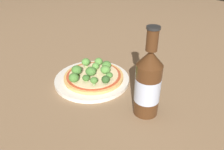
# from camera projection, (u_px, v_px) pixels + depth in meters

# --- Properties ---
(ground_plane) EXTENTS (3.00, 3.00, 0.00)m
(ground_plane) POSITION_uv_depth(u_px,v_px,m) (88.00, 79.00, 0.75)
(ground_plane) COLOR #846647
(plate) EXTENTS (0.25, 0.25, 0.01)m
(plate) POSITION_uv_depth(u_px,v_px,m) (92.00, 79.00, 0.73)
(plate) COLOR silver
(plate) RESTS_ON ground_plane
(pizza) EXTENTS (0.20, 0.20, 0.01)m
(pizza) POSITION_uv_depth(u_px,v_px,m) (94.00, 76.00, 0.73)
(pizza) COLOR tan
(pizza) RESTS_ON plate
(broccoli_floret_0) EXTENTS (0.03, 0.03, 0.03)m
(broccoli_floret_0) POSITION_uv_depth(u_px,v_px,m) (107.00, 65.00, 0.75)
(broccoli_floret_0) COLOR #7A9E5B
(broccoli_floret_0) RESTS_ON pizza
(broccoli_floret_1) EXTENTS (0.03, 0.03, 0.03)m
(broccoli_floret_1) POSITION_uv_depth(u_px,v_px,m) (95.00, 66.00, 0.74)
(broccoli_floret_1) COLOR #7A9E5B
(broccoli_floret_1) RESTS_ON pizza
(broccoli_floret_2) EXTENTS (0.03, 0.03, 0.03)m
(broccoli_floret_2) POSITION_uv_depth(u_px,v_px,m) (106.00, 80.00, 0.67)
(broccoli_floret_2) COLOR #7A9E5B
(broccoli_floret_2) RESTS_ON pizza
(broccoli_floret_3) EXTENTS (0.02, 0.02, 0.02)m
(broccoli_floret_3) POSITION_uv_depth(u_px,v_px,m) (86.00, 78.00, 0.68)
(broccoli_floret_3) COLOR #7A9E5B
(broccoli_floret_3) RESTS_ON pizza
(broccoli_floret_4) EXTENTS (0.03, 0.03, 0.03)m
(broccoli_floret_4) POSITION_uv_depth(u_px,v_px,m) (77.00, 70.00, 0.71)
(broccoli_floret_4) COLOR #7A9E5B
(broccoli_floret_4) RESTS_ON pizza
(broccoli_floret_5) EXTENTS (0.03, 0.03, 0.03)m
(broccoli_floret_5) POSITION_uv_depth(u_px,v_px,m) (86.00, 62.00, 0.76)
(broccoli_floret_5) COLOR #7A9E5B
(broccoli_floret_5) RESTS_ON pizza
(broccoli_floret_6) EXTENTS (0.03, 0.03, 0.03)m
(broccoli_floret_6) POSITION_uv_depth(u_px,v_px,m) (105.00, 70.00, 0.72)
(broccoli_floret_6) COLOR #7A9E5B
(broccoli_floret_6) RESTS_ON pizza
(broccoli_floret_7) EXTENTS (0.02, 0.02, 0.03)m
(broccoli_floret_7) POSITION_uv_depth(u_px,v_px,m) (94.00, 80.00, 0.66)
(broccoli_floret_7) COLOR #7A9E5B
(broccoli_floret_7) RESTS_ON pizza
(broccoli_floret_8) EXTENTS (0.03, 0.03, 0.03)m
(broccoli_floret_8) POSITION_uv_depth(u_px,v_px,m) (74.00, 78.00, 0.68)
(broccoli_floret_8) COLOR #7A9E5B
(broccoli_floret_8) RESTS_ON pizza
(broccoli_floret_9) EXTENTS (0.03, 0.03, 0.03)m
(broccoli_floret_9) POSITION_uv_depth(u_px,v_px,m) (99.00, 61.00, 0.77)
(broccoli_floret_9) COLOR #7A9E5B
(broccoli_floret_9) RESTS_ON pizza
(broccoli_floret_10) EXTENTS (0.04, 0.04, 0.03)m
(broccoli_floret_10) POSITION_uv_depth(u_px,v_px,m) (92.00, 71.00, 0.71)
(broccoli_floret_10) COLOR #7A9E5B
(broccoli_floret_10) RESTS_ON pizza
(broccoli_floret_11) EXTENTS (0.02, 0.02, 0.02)m
(broccoli_floret_11) POSITION_uv_depth(u_px,v_px,m) (109.00, 75.00, 0.69)
(broccoli_floret_11) COLOR #7A9E5B
(broccoli_floret_11) RESTS_ON pizza
(beer_bottle) EXTENTS (0.07, 0.07, 0.24)m
(beer_bottle) POSITION_uv_depth(u_px,v_px,m) (148.00, 83.00, 0.55)
(beer_bottle) COLOR #472814
(beer_bottle) RESTS_ON ground_plane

